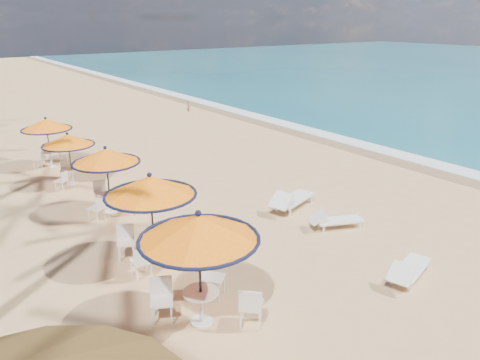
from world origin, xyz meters
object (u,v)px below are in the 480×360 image
object	(u,v)px
station_2	(107,164)
station_4	(47,130)
station_3	(67,145)
lounger_mid	(334,220)
lounger_far	(291,199)
station_0	(200,241)
lounger_near	(409,269)
station_1	(148,195)

from	to	relation	value
station_2	station_4	size ratio (longest dim) A/B	1.04
station_2	station_3	bearing A→B (deg)	93.40
lounger_mid	lounger_far	bearing A→B (deg)	114.73
station_2	station_3	distance (m)	3.71
station_0	station_2	bearing A→B (deg)	85.09
station_0	station_2	xyz separation A→B (m)	(0.61, 7.07, -0.23)
station_3	lounger_near	xyz separation A→B (m)	(4.75, -12.37, -1.31)
station_3	lounger_far	bearing A→B (deg)	-52.62
station_4	lounger_far	distance (m)	11.53
station_4	station_2	bearing A→B (deg)	-88.00
station_1	lounger_far	xyz separation A→B (m)	(5.55, 0.57, -1.59)
station_4	station_3	bearing A→B (deg)	-89.76
station_0	station_1	bearing A→B (deg)	85.12
station_2	station_0	bearing A→B (deg)	-94.91
station_0	lounger_mid	world-z (taller)	station_0
station_4	lounger_far	bearing A→B (deg)	-61.62
station_0	lounger_mid	bearing A→B (deg)	16.05
station_4	lounger_far	xyz separation A→B (m)	(5.44, -10.08, -1.29)
station_2	lounger_mid	xyz separation A→B (m)	(5.29, -5.37, -1.43)
station_4	lounger_mid	world-z (taller)	station_4
station_4	lounger_far	size ratio (longest dim) A/B	1.00
station_1	lounger_mid	world-z (taller)	station_1
lounger_mid	station_0	bearing A→B (deg)	-141.42
station_1	lounger_mid	bearing A→B (deg)	-13.94
station_1	lounger_mid	distance (m)	6.03
lounger_mid	station_1	bearing A→B (deg)	-171.41
station_3	station_4	bearing A→B (deg)	90.24
station_3	lounger_mid	xyz separation A→B (m)	(5.51, -9.07, -1.33)
station_2	station_4	world-z (taller)	station_2
station_1	station_0	bearing A→B (deg)	-94.88
station_1	lounger_near	distance (m)	6.96
station_3	station_4	xyz separation A→B (m)	(-0.01, 2.97, 0.03)
station_3	lounger_near	distance (m)	13.31
lounger_near	lounger_far	distance (m)	5.30
station_4	lounger_near	world-z (taller)	station_4
station_0	lounger_near	size ratio (longest dim) A/B	1.39
station_4	lounger_near	size ratio (longest dim) A/B	1.17
station_0	station_2	distance (m)	7.10
lounger_mid	lounger_near	bearing A→B (deg)	-80.38
lounger_near	lounger_far	xyz separation A→B (m)	(0.68, 5.26, 0.05)
station_4	lounger_near	distance (m)	16.12
station_1	lounger_near	xyz separation A→B (m)	(4.87, -4.69, -1.64)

